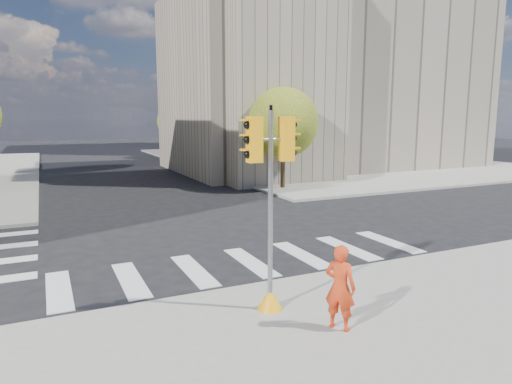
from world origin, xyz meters
The scene contains 11 objects.
ground centered at (0.00, 0.00, 0.00)m, with size 160.00×160.00×0.00m, color black.
sidewalk_far_right centered at (20.00, 26.00, 0.07)m, with size 28.00×40.00×0.15m, color gray.
civic_building centered at (15.59, 19.12, 7.26)m, with size 26.00×16.00×19.39m.
office_tower centered at (22.00, 42.00, 15.00)m, with size 20.00×18.00×30.00m, color #9EA0A3.
tree_re_near centered at (7.50, 10.00, 4.05)m, with size 4.20×4.20×6.16m.
tree_re_mid centered at (7.50, 22.00, 4.35)m, with size 4.60×4.60×6.66m.
tree_re_far centered at (7.50, 34.00, 3.87)m, with size 4.00×4.00×5.88m.
lamp_near centered at (8.00, 14.00, 4.58)m, with size 0.35×0.18×8.11m.
lamp_far centered at (8.00, 28.00, 4.58)m, with size 0.35×0.18×8.11m.
traffic_signal centered at (-1.27, -5.62, 2.05)m, with size 1.06×0.56×4.49m.
photographer centered at (-0.42, -7.05, 1.03)m, with size 0.64×0.42×1.76m, color red.
Camera 1 is at (-5.63, -14.20, 4.39)m, focal length 32.00 mm.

